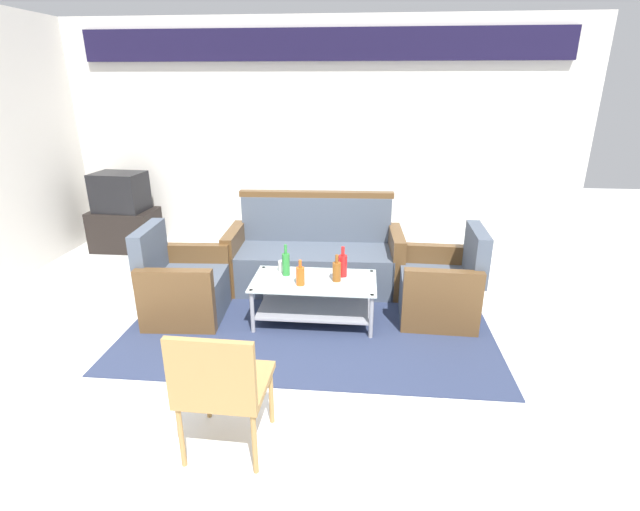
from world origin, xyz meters
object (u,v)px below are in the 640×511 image
Objects in this scene: armchair_right at (441,288)px; bottle_brown at (337,271)px; armchair_left at (183,287)px; bottle_orange at (300,276)px; coffee_table at (314,294)px; bottle_green at (286,264)px; cup at (283,266)px; wicker_chair at (220,383)px; bottle_red at (343,265)px; tv_stand at (126,230)px; couch at (315,258)px; television at (120,192)px.

bottle_brown is at bearing 104.07° from armchair_right.
armchair_left reaches higher than bottle_orange.
bottle_green is at bearing 160.90° from coffee_table.
cup is (-0.31, 0.18, 0.19)m from coffee_table.
coffee_table is 3.78× the size of bottle_green.
cup is at bearing 90.49° from wicker_chair.
armchair_right is 3.02× the size of bottle_red.
cup is at bearing 125.08° from bottle_orange.
armchair_right is 3.70× the size of bottle_orange.
bottle_orange is 0.29× the size of tv_stand.
bottle_green is at bearing 88.93° from wicker_chair.
cup is at bearing 150.38° from coffee_table.
wicker_chair is (-0.24, -1.56, -0.00)m from bottle_orange.
cup is (-0.23, -0.63, 0.14)m from couch.
coffee_table is 1.75× the size of television.
coffee_table is 0.41m from cup.
armchair_right reaches higher than bottle_brown.
cup is 0.12× the size of wicker_chair.
coffee_table is 4.79× the size of bottle_orange.
coffee_table is 1.31× the size of wicker_chair.
wicker_chair reaches higher than cup.
cup is (-0.56, 0.06, -0.06)m from bottle_red.
bottle_red is 0.56m from cup.
cup is 0.16× the size of television.
wicker_chair reaches higher than coffee_table.
tv_stand is at bearing 146.57° from coffee_table.
coffee_table is at bearing -29.62° from cup.
armchair_right is 1.06× the size of tv_stand.
armchair_right is 4.10m from tv_stand.
tv_stand is at bearing 146.09° from cup.
television is at bearing 125.48° from wicker_chair.
bottle_orange is at bearing 80.05° from armchair_left.
wicker_chair is at bearing 23.79° from armchair_left.
coffee_table is 1.38× the size of tv_stand.
couch is 6.28× the size of bottle_green.
bottle_orange is 0.36m from cup.
armchair_right reaches higher than tv_stand.
coffee_table is at bearing -19.10° from bottle_green.
armchair_left is 0.98m from bottle_green.
bottle_brown is 1.07× the size of bottle_orange.
bottle_green is at bearing -177.36° from bottle_red.
couch reaches higher than wicker_chair.
bottle_brown is 3.35m from tv_stand.
bottle_red is 2.81× the size of cup.
couch is 0.68m from cup.
armchair_left is 1.13m from bottle_orange.
bottle_brown is at bearing -112.41° from bottle_red.
armchair_right is at bearing 151.88° from couch.
tv_stand is at bearing 69.71° from armchair_right.
couch is 0.76m from bottle_green.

